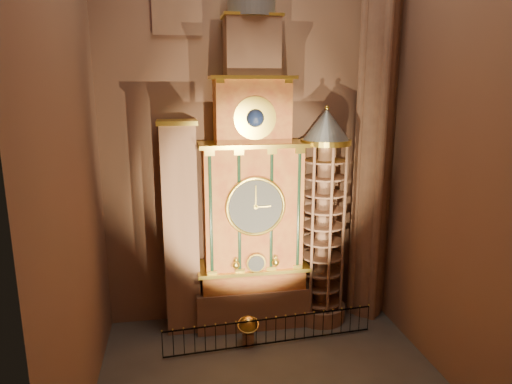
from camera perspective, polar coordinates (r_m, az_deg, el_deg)
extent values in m
plane|color=#383330|center=(20.00, 2.12, -22.61)|extent=(14.00, 14.00, 0.00)
plane|color=#856147|center=(22.16, -1.00, 11.35)|extent=(22.00, 0.00, 22.00)
plane|color=#856147|center=(16.25, -22.80, 9.73)|extent=(0.00, 22.00, 22.00)
plane|color=#856147|center=(19.06, 23.80, 9.99)|extent=(0.00, 22.00, 22.00)
cube|color=#8C634C|center=(23.69, -0.50, -13.68)|extent=(5.60, 2.20, 2.00)
cube|color=#983921|center=(23.06, -0.51, -10.35)|extent=(5.00, 2.00, 1.00)
cube|color=yellow|center=(22.80, -0.49, -9.13)|extent=(5.40, 2.30, 0.18)
cube|color=#983921|center=(21.90, -0.53, -1.92)|extent=(4.60, 2.00, 6.00)
cylinder|color=black|center=(20.84, -5.70, -2.77)|extent=(0.32, 0.32, 5.60)
cylinder|color=black|center=(20.97, -2.15, -2.61)|extent=(0.32, 0.32, 5.60)
cylinder|color=black|center=(21.23, 1.86, -2.42)|extent=(0.32, 0.32, 5.60)
cylinder|color=black|center=(21.53, 5.25, -2.24)|extent=(0.32, 0.32, 5.60)
cube|color=yellow|center=(21.27, -0.52, 6.01)|extent=(5.00, 2.25, 0.18)
cylinder|color=#2D3033|center=(20.86, -0.06, -1.83)|extent=(2.60, 0.12, 2.60)
torus|color=yellow|center=(20.82, -0.04, -1.86)|extent=(2.80, 0.16, 2.80)
cylinder|color=yellow|center=(21.58, 0.01, -8.88)|extent=(0.90, 0.10, 0.90)
sphere|color=yellow|center=(21.51, -2.54, -9.11)|extent=(0.36, 0.36, 0.36)
sphere|color=yellow|center=(21.82, 2.47, -8.78)|extent=(0.36, 0.36, 0.36)
cube|color=#983921|center=(21.19, -0.55, 9.92)|extent=(3.40, 1.80, 3.00)
sphere|color=#0B183B|center=(20.31, -0.11, 9.22)|extent=(0.80, 0.80, 0.80)
cube|color=yellow|center=(21.12, -0.54, 14.11)|extent=(3.80, 2.00, 0.15)
cube|color=#8C634C|center=(21.22, -0.57, 17.49)|extent=(2.40, 1.60, 2.60)
cube|color=#8C634C|center=(21.90, -9.36, -4.83)|extent=(1.60, 1.40, 10.00)
cube|color=yellow|center=(22.20, -9.14, -10.08)|extent=(1.35, 0.10, 2.10)
cube|color=#491C13|center=(22.14, -9.14, -10.14)|extent=(1.05, 0.04, 1.75)
cube|color=yellow|center=(21.32, -9.39, -3.64)|extent=(1.35, 0.10, 2.10)
cube|color=#491C13|center=(21.26, -9.39, -3.68)|extent=(1.05, 0.04, 1.75)
cube|color=yellow|center=(20.73, -9.66, 3.26)|extent=(1.35, 0.10, 2.10)
cube|color=#491C13|center=(20.67, -9.66, 3.24)|extent=(1.05, 0.04, 1.75)
cube|color=yellow|center=(20.92, -9.87, 8.59)|extent=(1.80, 1.60, 0.20)
cylinder|color=#8C634C|center=(24.48, 8.00, -14.47)|extent=(2.50, 2.50, 0.80)
cylinder|color=#8C634C|center=(22.76, 8.35, -4.37)|extent=(0.70, 0.70, 8.20)
cylinder|color=yellow|center=(21.89, 8.72, 6.19)|extent=(2.40, 2.40, 0.25)
cone|color=slate|center=(21.81, 8.79, 8.28)|extent=(2.30, 2.30, 1.50)
sphere|color=yellow|center=(21.76, 8.86, 10.37)|extent=(0.20, 0.20, 0.20)
cylinder|color=#8C634C|center=(22.99, 14.90, 10.98)|extent=(1.60, 1.60, 22.00)
cylinder|color=#8C634C|center=(23.34, 16.71, 10.90)|extent=(0.44, 0.44, 22.00)
cylinder|color=#8C634C|center=(22.67, 13.03, 11.06)|extent=(0.44, 0.44, 22.00)
cylinder|color=#8C634C|center=(23.72, 14.07, 11.08)|extent=(0.44, 0.44, 22.00)
cylinder|color=#8C634C|center=(22.27, 15.77, 10.88)|extent=(0.44, 0.44, 22.00)
cylinder|color=#8C634C|center=(22.08, -0.98, -17.86)|extent=(0.54, 0.54, 0.63)
sphere|color=gold|center=(21.72, -0.99, -16.23)|extent=(0.81, 0.81, 0.81)
torus|color=gold|center=(21.72, -0.99, -16.23)|extent=(1.12, 1.08, 0.44)
cube|color=black|center=(21.59, 1.89, -15.54)|extent=(9.78, 0.72, 0.06)
cube|color=black|center=(22.20, 1.87, -18.30)|extent=(9.78, 0.72, 0.06)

